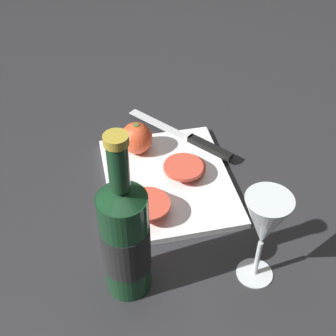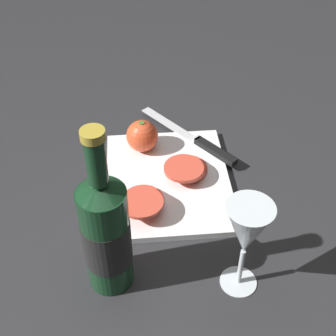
{
  "view_description": "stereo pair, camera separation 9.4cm",
  "coord_description": "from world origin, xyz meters",
  "px_view_note": "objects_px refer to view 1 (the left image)",
  "views": [
    {
      "loc": [
        0.75,
        -0.12,
        0.7
      ],
      "look_at": [
        0.04,
        0.03,
        0.04
      ],
      "focal_mm": 50.0,
      "sensor_mm": 36.0,
      "label": 1
    },
    {
      "loc": [
        0.77,
        -0.03,
        0.7
      ],
      "look_at": [
        0.04,
        0.03,
        0.04
      ],
      "focal_mm": 50.0,
      "sensor_mm": 36.0,
      "label": 2
    }
  ],
  "objects_px": {
    "wine_bottle": "(125,239)",
    "tomato_slice_stack_far": "(185,167)",
    "wine_glass": "(265,224)",
    "tomato_slice_stack_near": "(148,203)",
    "knife": "(198,142)",
    "whole_tomato": "(137,138)"
  },
  "relations": [
    {
      "from": "wine_bottle",
      "to": "tomato_slice_stack_far",
      "type": "height_order",
      "value": "wine_bottle"
    },
    {
      "from": "wine_glass",
      "to": "tomato_slice_stack_near",
      "type": "height_order",
      "value": "wine_glass"
    },
    {
      "from": "wine_glass",
      "to": "knife",
      "type": "distance_m",
      "value": 0.38
    },
    {
      "from": "whole_tomato",
      "to": "tomato_slice_stack_near",
      "type": "height_order",
      "value": "whole_tomato"
    },
    {
      "from": "wine_bottle",
      "to": "tomato_slice_stack_far",
      "type": "xyz_separation_m",
      "value": [
        -0.25,
        0.16,
        -0.09
      ]
    },
    {
      "from": "tomato_slice_stack_near",
      "to": "whole_tomato",
      "type": "bearing_deg",
      "value": 177.16
    },
    {
      "from": "tomato_slice_stack_far",
      "to": "wine_glass",
      "type": "bearing_deg",
      "value": 12.64
    },
    {
      "from": "wine_bottle",
      "to": "knife",
      "type": "height_order",
      "value": "wine_bottle"
    },
    {
      "from": "tomato_slice_stack_near",
      "to": "tomato_slice_stack_far",
      "type": "relative_size",
      "value": 1.11
    },
    {
      "from": "wine_bottle",
      "to": "tomato_slice_stack_near",
      "type": "distance_m",
      "value": 0.19
    },
    {
      "from": "wine_bottle",
      "to": "knife",
      "type": "distance_m",
      "value": 0.41
    },
    {
      "from": "whole_tomato",
      "to": "knife",
      "type": "bearing_deg",
      "value": 87.29
    },
    {
      "from": "whole_tomato",
      "to": "wine_bottle",
      "type": "bearing_deg",
      "value": -11.91
    },
    {
      "from": "wine_bottle",
      "to": "wine_glass",
      "type": "height_order",
      "value": "wine_bottle"
    },
    {
      "from": "wine_bottle",
      "to": "whole_tomato",
      "type": "relative_size",
      "value": 4.46
    },
    {
      "from": "wine_glass",
      "to": "knife",
      "type": "relative_size",
      "value": 0.77
    },
    {
      "from": "wine_bottle",
      "to": "whole_tomato",
      "type": "height_order",
      "value": "wine_bottle"
    },
    {
      "from": "wine_glass",
      "to": "tomato_slice_stack_near",
      "type": "xyz_separation_m",
      "value": [
        -0.18,
        -0.16,
        -0.1
      ]
    },
    {
      "from": "wine_bottle",
      "to": "knife",
      "type": "xyz_separation_m",
      "value": [
        -0.34,
        0.22,
        -0.1
      ]
    },
    {
      "from": "wine_glass",
      "to": "tomato_slice_stack_far",
      "type": "distance_m",
      "value": 0.3
    },
    {
      "from": "wine_bottle",
      "to": "knife",
      "type": "relative_size",
      "value": 1.32
    },
    {
      "from": "knife",
      "to": "tomato_slice_stack_near",
      "type": "distance_m",
      "value": 0.24
    }
  ]
}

